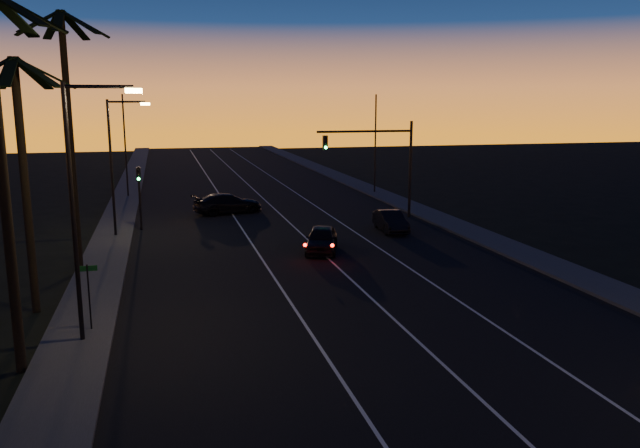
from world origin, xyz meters
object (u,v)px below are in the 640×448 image
object	(u,v)px
signal_mast	(380,153)
cross_car	(228,203)
lead_car	(322,239)
right_car	(391,221)

from	to	relation	value
signal_mast	cross_car	distance (m)	12.14
signal_mast	lead_car	bearing A→B (deg)	-126.58
right_car	cross_car	xyz separation A→B (m)	(-9.61, 9.33, 0.09)
lead_car	cross_car	xyz separation A→B (m)	(-3.83, 13.66, 0.04)
right_car	signal_mast	bearing A→B (deg)	80.04
signal_mast	lead_car	world-z (taller)	signal_mast
lead_car	cross_car	bearing A→B (deg)	105.68
signal_mast	lead_car	distance (m)	11.75
right_car	lead_car	bearing A→B (deg)	-143.16
lead_car	cross_car	world-z (taller)	cross_car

